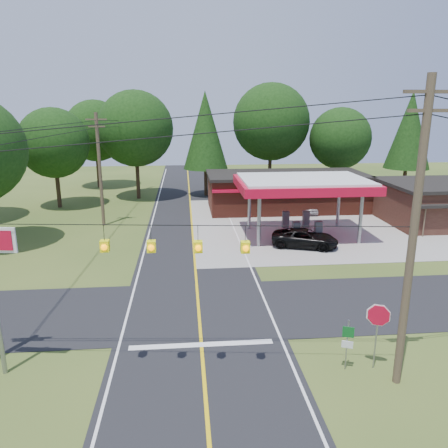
{
  "coord_description": "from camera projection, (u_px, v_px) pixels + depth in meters",
  "views": [
    {
      "loc": [
        -0.59,
        -21.24,
        10.41
      ],
      "look_at": [
        2.0,
        7.0,
        2.8
      ],
      "focal_mm": 35.0,
      "sensor_mm": 36.0,
      "label": 1
    }
  ],
  "objects": [
    {
      "name": "utility_pole_north",
      "position": [
        137.0,
        154.0,
        55.04
      ],
      "size": [
        0.3,
        0.3,
        9.5
      ],
      "color": "#473828",
      "rests_on": "ground"
    },
    {
      "name": "treeline_backdrop",
      "position": [
        197.0,
        137.0,
        44.4
      ],
      "size": [
        70.27,
        51.59,
        13.3
      ],
      "color": "#332316",
      "rests_on": "ground"
    },
    {
      "name": "suv_car",
      "position": [
        305.0,
        238.0,
        33.37
      ],
      "size": [
        6.35,
        6.35,
        1.39
      ],
      "primitive_type": "imported",
      "rotation": [
        0.0,
        0.0,
        1.24
      ],
      "color": "black",
      "rests_on": "ground"
    },
    {
      "name": "utility_pole_near_right",
      "position": [
        413.0,
        236.0,
        15.56
      ],
      "size": [
        1.8,
        0.3,
        11.5
      ],
      "color": "#473828",
      "rests_on": "ground"
    },
    {
      "name": "lane_center_yellow",
      "position": [
        199.0,
        309.0,
        23.17
      ],
      "size": [
        0.15,
        110.0,
        0.0
      ],
      "primitive_type": "cube",
      "color": "yellow",
      "rests_on": "main_highway"
    },
    {
      "name": "convenience_store",
      "position": [
        286.0,
        191.0,
        45.67
      ],
      "size": [
        16.4,
        7.55,
        3.8
      ],
      "color": "maroon",
      "rests_on": "ground"
    },
    {
      "name": "route_sign_post",
      "position": [
        347.0,
        341.0,
        17.56
      ],
      "size": [
        0.43,
        0.19,
        2.22
      ],
      "color": "gray",
      "rests_on": "ground"
    },
    {
      "name": "utility_pole_far_left",
      "position": [
        100.0,
        168.0,
        38.44
      ],
      "size": [
        1.8,
        0.3,
        10.0
      ],
      "color": "#473828",
      "rests_on": "ground"
    },
    {
      "name": "gas_canopy",
      "position": [
        303.0,
        185.0,
        35.37
      ],
      "size": [
        10.6,
        7.4,
        4.88
      ],
      "color": "gray",
      "rests_on": "ground"
    },
    {
      "name": "octagonal_stop_sign",
      "position": [
        378.0,
        320.0,
        17.45
      ],
      "size": [
        0.91,
        0.43,
        2.87
      ],
      "color": "gray",
      "rests_on": "ground"
    },
    {
      "name": "ground",
      "position": [
        199.0,
        310.0,
        23.18
      ],
      "size": [
        120.0,
        120.0,
        0.0
      ],
      "primitive_type": "plane",
      "color": "#374F1C",
      "rests_on": "ground"
    },
    {
      "name": "overhead_beacons",
      "position": [
        174.0,
        228.0,
        15.71
      ],
      "size": [
        17.04,
        2.04,
        1.03
      ],
      "color": "black",
      "rests_on": "ground"
    },
    {
      "name": "sedan_car",
      "position": [
        309.0,
        207.0,
        44.27
      ],
      "size": [
        4.19,
        4.19,
        1.25
      ],
      "primitive_type": "imported",
      "rotation": [
        0.0,
        0.0,
        -0.16
      ],
      "color": "silver",
      "rests_on": "ground"
    },
    {
      "name": "main_highway",
      "position": [
        199.0,
        309.0,
        23.18
      ],
      "size": [
        8.0,
        120.0,
        0.02
      ],
      "primitive_type": "cube",
      "color": "black",
      "rests_on": "ground"
    },
    {
      "name": "cross_road",
      "position": [
        199.0,
        309.0,
        23.17
      ],
      "size": [
        70.0,
        7.0,
        0.02
      ],
      "primitive_type": "cube",
      "color": "black",
      "rests_on": "ground"
    }
  ]
}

